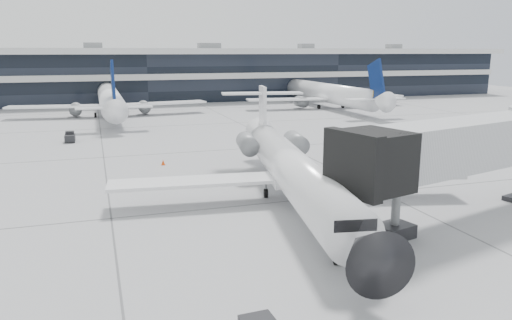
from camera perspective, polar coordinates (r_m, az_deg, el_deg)
name	(u,v)px	position (r m, az deg, el deg)	size (l,w,h in m)	color
ground	(258,204)	(35.48, 0.18, -5.07)	(220.00, 220.00, 0.00)	gray
terminal	(142,77)	(114.79, -12.86, 9.24)	(170.00, 22.00, 10.00)	black
bg_jet_center	(111,115)	(87.85, -16.25, 4.91)	(32.00, 40.00, 9.60)	white
bg_jet_right	(326,107)	(97.58, 8.03, 5.98)	(32.00, 40.00, 9.60)	white
regional_jet	(291,167)	(35.57, 4.00, -0.85)	(25.57, 31.88, 7.38)	white
jet_bridge	(480,143)	(35.08, 24.19, 1.80)	(20.55, 8.78, 6.67)	#ABAEB0
ramp_worker	(373,251)	(25.74, 13.21, -10.13)	(0.68, 0.44, 1.85)	#C8EF19
traffic_cone	(163,162)	(48.28, -10.57, -0.26)	(0.43, 0.43, 0.55)	#DF420B
far_tug	(70,137)	(63.52, -20.49, 2.44)	(1.18, 1.96, 1.24)	black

